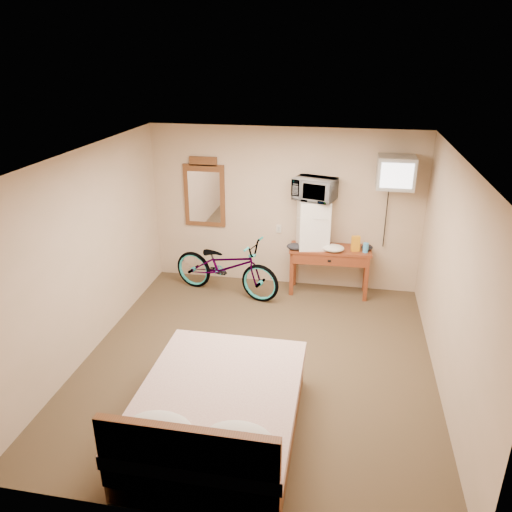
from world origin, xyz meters
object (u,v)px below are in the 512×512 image
at_px(mini_fridge, 313,224).
at_px(bicycle, 226,266).
at_px(desk, 330,257).
at_px(blue_cup, 366,248).
at_px(wall_mirror, 204,193).
at_px(bed, 217,414).
at_px(microwave, 315,189).
at_px(crt_television, 396,172).

relative_size(mini_fridge, bicycle, 0.42).
bearing_deg(desk, blue_cup, -4.74).
xyz_separation_m(wall_mirror, bed, (1.12, -3.65, -1.15)).
relative_size(desk, bed, 0.62).
distance_m(mini_fridge, bed, 3.58).
xyz_separation_m(mini_fridge, wall_mirror, (-1.74, 0.22, 0.32)).
relative_size(desk, bicycle, 0.70).
height_order(mini_fridge, bicycle, mini_fridge).
height_order(desk, blue_cup, blue_cup).
bearing_deg(wall_mirror, blue_cup, -7.01).
height_order(mini_fridge, microwave, microwave).
height_order(desk, wall_mirror, wall_mirror).
distance_m(bicycle, bed, 3.17).
bearing_deg(crt_television, blue_cup, -169.27).
distance_m(wall_mirror, bed, 3.99).
distance_m(microwave, blue_cup, 1.15).
relative_size(desk, crt_television, 2.07).
bearing_deg(wall_mirror, desk, -7.58).
height_order(bicycle, bed, bicycle).
bearing_deg(bicycle, blue_cup, -68.58).
distance_m(desk, blue_cup, 0.56).
xyz_separation_m(crt_television, wall_mirror, (-2.86, 0.25, -0.51)).
bearing_deg(bicycle, microwave, -60.61).
bearing_deg(bed, microwave, 79.76).
distance_m(microwave, crt_television, 1.16).
bearing_deg(crt_television, wall_mirror, 174.96).
bearing_deg(bicycle, bed, -153.22).
distance_m(wall_mirror, bicycle, 1.22).
xyz_separation_m(crt_television, bed, (-1.73, -3.40, -1.66)).
distance_m(mini_fridge, microwave, 0.53).
bearing_deg(mini_fridge, crt_television, -1.56).
relative_size(mini_fridge, bed, 0.37).
bearing_deg(desk, bed, -104.91).
bearing_deg(crt_television, bicycle, -172.76).
relative_size(blue_cup, crt_television, 0.24).
height_order(desk, bed, bed).
bearing_deg(microwave, blue_cup, 10.77).
bearing_deg(blue_cup, microwave, 173.51).
height_order(wall_mirror, bicycle, wall_mirror).
relative_size(crt_television, bicycle, 0.34).
distance_m(microwave, wall_mirror, 1.77).
height_order(desk, microwave, microwave).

